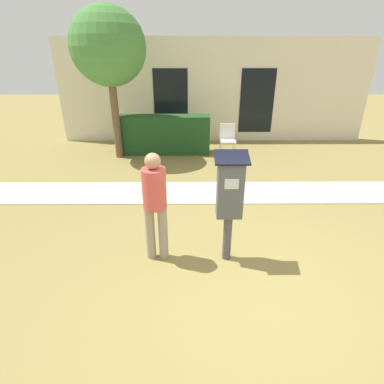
# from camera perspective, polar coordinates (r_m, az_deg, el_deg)

# --- Properties ---
(ground_plane) EXTENTS (40.00, 40.00, 0.00)m
(ground_plane) POSITION_cam_1_polar(r_m,az_deg,el_deg) (4.09, 11.16, -17.10)
(ground_plane) COLOR olive
(sidewalk) EXTENTS (12.00, 1.10, 0.02)m
(sidewalk) POSITION_cam_1_polar(r_m,az_deg,el_deg) (6.44, 6.58, -0.06)
(sidewalk) COLOR beige
(sidewalk) RESTS_ON ground
(building_facade) EXTENTS (10.00, 0.26, 3.20)m
(building_facade) POSITION_cam_1_polar(r_m,az_deg,el_deg) (10.28, 4.19, 18.57)
(building_facade) COLOR beige
(building_facade) RESTS_ON ground
(parking_meter) EXTENTS (0.44, 0.31, 1.59)m
(parking_meter) POSITION_cam_1_polar(r_m,az_deg,el_deg) (3.97, 7.20, -0.49)
(parking_meter) COLOR #4C4C4C
(parking_meter) RESTS_ON ground
(person_standing) EXTENTS (0.32, 0.32, 1.58)m
(person_standing) POSITION_cam_1_polar(r_m,az_deg,el_deg) (4.03, -7.09, -1.49)
(person_standing) COLOR gray
(person_standing) RESTS_ON ground
(outdoor_chair_left) EXTENTS (0.44, 0.44, 0.90)m
(outdoor_chair_left) POSITION_cam_1_polar(r_m,az_deg,el_deg) (9.16, -1.88, 11.07)
(outdoor_chair_left) COLOR white
(outdoor_chair_left) RESTS_ON ground
(outdoor_chair_middle) EXTENTS (0.44, 0.44, 0.90)m
(outdoor_chair_middle) POSITION_cam_1_polar(r_m,az_deg,el_deg) (8.81, 6.79, 10.35)
(outdoor_chair_middle) COLOR white
(outdoor_chair_middle) RESTS_ON ground
(hedge_row) EXTENTS (2.70, 0.60, 1.10)m
(hedge_row) POSITION_cam_1_polar(r_m,az_deg,el_deg) (8.98, -5.49, 10.83)
(hedge_row) COLOR #1E471E
(hedge_row) RESTS_ON ground
(tree) EXTENTS (1.90, 1.90, 3.82)m
(tree) POSITION_cam_1_polar(r_m,az_deg,el_deg) (8.54, -15.65, 24.94)
(tree) COLOR brown
(tree) RESTS_ON ground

